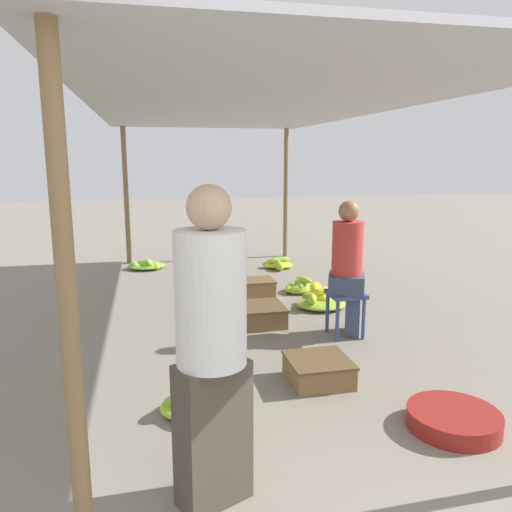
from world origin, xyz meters
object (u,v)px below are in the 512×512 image
crate_mid (318,370)px  basin_black (453,419)px  banana_pile_right_1 (320,301)px  banana_pile_left_1 (146,265)px  banana_pile_left_0 (195,403)px  banana_pile_right_2 (303,287)px  vendor_foreground (211,346)px  vendor_seated (348,266)px  crate_near (258,288)px  stool (346,301)px  crate_far (259,314)px  banana_pile_right_0 (277,263)px

crate_mid → basin_black: bearing=-53.1°
crate_mid → banana_pile_right_1: bearing=69.9°
basin_black → banana_pile_left_1: (-1.97, 5.33, 0.00)m
crate_mid → banana_pile_left_0: bearing=-163.4°
banana_pile_left_1 → banana_pile_right_2: 2.77m
vendor_foreground → vendor_seated: size_ratio=1.21×
banana_pile_right_1 → vendor_seated: bearing=-93.9°
banana_pile_left_0 → banana_pile_right_2: bearing=59.5°
banana_pile_left_0 → banana_pile_right_1: banana_pile_right_1 is taller
banana_pile_left_1 → crate_near: size_ratio=1.48×
vendor_seated → crate_mid: bearing=-123.4°
crate_near → banana_pile_right_2: bearing=10.6°
banana_pile_left_1 → crate_mid: size_ratio=1.22×
stool → vendor_foreground: bearing=-126.7°
stool → vendor_seated: (0.02, 0.01, 0.35)m
vendor_seated → banana_pile_right_1: 1.14m
banana_pile_right_2 → crate_far: bearing=-127.2°
banana_pile_left_0 → banana_pile_left_1: 4.80m
banana_pile_left_0 → banana_pile_right_0: size_ratio=0.96×
vendor_foreground → crate_mid: size_ratio=3.38×
vendor_foreground → vendor_seated: (1.62, 2.16, -0.14)m
vendor_seated → basin_black: vendor_seated is taller
basin_black → crate_far: crate_far is taller
vendor_foreground → crate_far: size_ratio=3.07×
stool → banana_pile_right_2: stool is taller
banana_pile_right_1 → banana_pile_right_2: banana_pile_right_1 is taller
banana_pile_left_0 → vendor_seated: bearing=37.5°
banana_pile_left_1 → crate_near: crate_near is taller
basin_black → vendor_foreground: bearing=-167.6°
basin_black → banana_pile_left_0: bearing=161.5°
banana_pile_left_1 → crate_far: crate_far is taller
banana_pile_right_0 → crate_far: (-0.89, -2.61, 0.03)m
basin_black → banana_pile_right_2: (0.06, 3.44, 0.01)m
stool → banana_pile_right_2: 1.67m
basin_black → banana_pile_right_1: (0.06, 2.75, 0.02)m
vendor_foreground → banana_pile_right_0: vendor_foreground is taller
banana_pile_left_0 → banana_pile_left_1: bearing=93.9°
stool → banana_pile_right_0: 3.16m
banana_pile_left_0 → banana_pile_left_1: (-0.32, 4.78, -0.02)m
vendor_foreground → crate_mid: bearing=50.5°
banana_pile_right_1 → crate_near: size_ratio=1.50×
crate_mid → crate_far: size_ratio=0.91×
vendor_seated → crate_mid: size_ratio=2.79×
basin_black → stool: bearing=90.9°
vendor_foreground → banana_pile_right_1: size_ratio=2.75×
vendor_foreground → stool: size_ratio=3.64×
banana_pile_left_0 → banana_pile_right_2: (1.70, 2.89, -0.01)m
vendor_seated → crate_near: bearing=110.4°
vendor_foreground → banana_pile_left_0: size_ratio=3.40×
vendor_seated → banana_pile_right_0: bearing=88.0°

